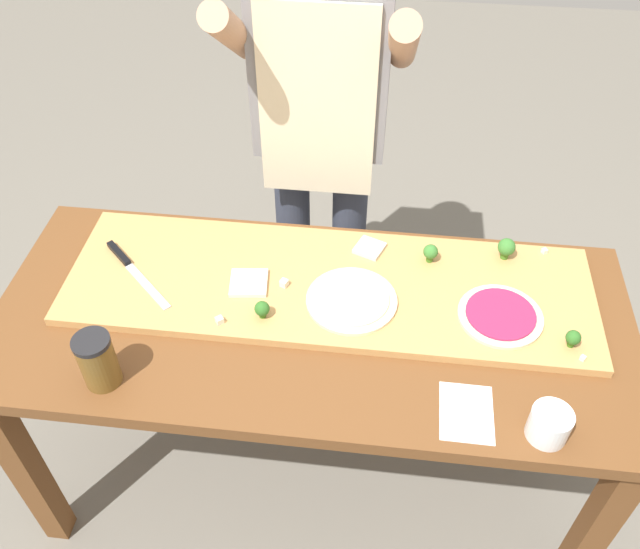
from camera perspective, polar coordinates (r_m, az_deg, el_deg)
ground_plane at (r=2.40m, az=-0.54°, el=-16.22°), size 8.00×8.00×0.00m
prep_table at (r=1.84m, az=-0.68°, el=-5.89°), size 1.68×0.73×0.79m
cutting_board at (r=1.81m, az=0.72°, el=-0.96°), size 1.42×0.44×0.02m
chefs_knife at (r=1.92m, az=-15.95°, el=0.77°), size 0.25×0.23×0.02m
pizza_whole_cheese_artichoke at (r=1.75m, az=2.71°, el=-2.17°), size 0.24×0.24×0.02m
pizza_whole_beet_magenta at (r=1.78m, az=15.12°, el=-3.37°), size 0.22×0.22×0.02m
pizza_slice_center at (r=1.90m, az=4.23°, el=2.26°), size 0.10×0.10×0.01m
pizza_slice_far_right at (r=1.81m, az=-6.09°, el=-0.71°), size 0.11×0.11×0.01m
broccoli_floret_back_right at (r=1.71m, az=-4.96°, el=-2.94°), size 0.04×0.04×0.05m
broccoli_floret_back_left at (r=1.87m, az=9.40°, el=1.89°), size 0.04×0.04×0.06m
broccoli_floret_front_mid at (r=1.92m, az=15.60°, el=2.22°), size 0.05×0.05×0.06m
broccoli_floret_front_right at (r=1.75m, az=20.76°, el=-5.08°), size 0.04×0.04×0.05m
cheese_crumble_a at (r=1.99m, az=18.57°, el=1.93°), size 0.02×0.02×0.01m
cheese_crumble_b at (r=1.72m, az=-8.56°, el=-3.88°), size 0.03×0.03×0.02m
cheese_crumble_c at (r=1.75m, az=21.47°, el=-6.64°), size 0.02×0.02×0.01m
cheese_crumble_d at (r=1.79m, az=-3.08°, el=-0.73°), size 0.03×0.03×0.02m
flour_cup at (r=1.59m, az=18.91°, el=-12.08°), size 0.09×0.09×0.08m
sauce_jar at (r=1.65m, az=-18.42°, el=-6.97°), size 0.09×0.09×0.15m
recipe_note at (r=1.61m, az=12.36°, el=-11.42°), size 0.12×0.16×0.00m
cook_center at (r=2.11m, az=0.07°, el=13.28°), size 0.54×0.39×1.67m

